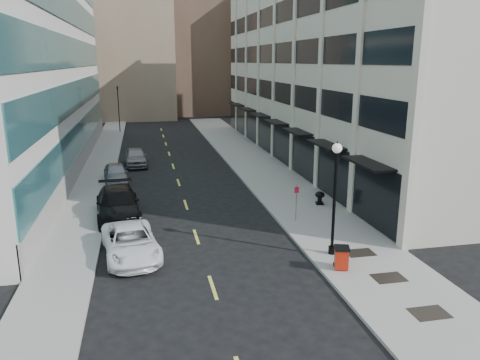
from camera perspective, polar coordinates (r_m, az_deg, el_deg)
name	(u,v)px	position (r m, az deg, el deg)	size (l,w,h in m)	color
ground	(221,311)	(18.63, -2.37, -15.70)	(160.00, 160.00, 0.00)	black
sidewalk_right	(270,177)	(38.44, 3.70, 0.38)	(5.00, 80.00, 0.15)	gray
sidewalk_left	(93,186)	(37.30, -17.51, -0.70)	(3.00, 80.00, 0.15)	gray
building_right	(347,64)	(47.15, 12.95, 13.58)	(15.30, 46.50, 18.25)	beige
skyline_tan_near	(129,32)	(84.07, -13.43, 17.15)	(14.00, 18.00, 28.00)	#8D785C
skyline_brown	(197,17)	(88.89, -5.29, 19.23)	(12.00, 16.00, 34.00)	brown
skyline_tan_far	(75,51)	(94.63, -19.45, 14.57)	(12.00, 14.00, 22.00)	#8D785C
skyline_stone	(259,57)	(84.47, 2.31, 14.78)	(10.00, 14.00, 20.00)	beige
grate_near	(429,313)	(19.54, 22.10, -14.80)	(1.40, 1.00, 0.01)	black
grate_mid	(389,278)	(21.78, 17.69, -11.29)	(1.40, 1.00, 0.01)	black
grate_far	(360,253)	(24.02, 14.41, -8.58)	(1.40, 1.00, 0.01)	black
road_centerline	(182,193)	(34.32, -7.10, -1.53)	(0.15, 68.20, 0.01)	#D8CC4C
traffic_signal	(117,89)	(64.09, -14.72, 10.65)	(0.66, 0.66, 6.98)	black
car_white_van	(131,242)	(23.56, -13.19, -7.42)	(2.48, 5.37, 1.49)	white
car_black_pickup	(118,204)	(29.33, -14.67, -2.85)	(2.51, 6.17, 1.79)	black
car_silver_sedan	(116,173)	(37.97, -14.90, 0.81)	(1.80, 4.47, 1.52)	gray
car_grey_sedan	(136,157)	(43.76, -12.60, 2.78)	(1.94, 4.82, 1.64)	gray
trash_bin	(341,257)	(21.88, 12.26, -9.15)	(0.82, 0.82, 1.07)	#AD1D0B
lamppost	(335,189)	(22.56, 11.50, -1.07)	(0.47, 0.47, 5.61)	black
sign_post	(296,197)	(27.45, 6.89, -2.12)	(0.26, 0.06, 2.22)	slate
urn_planter	(320,197)	(31.13, 9.70, -2.00)	(0.62, 0.62, 0.87)	black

